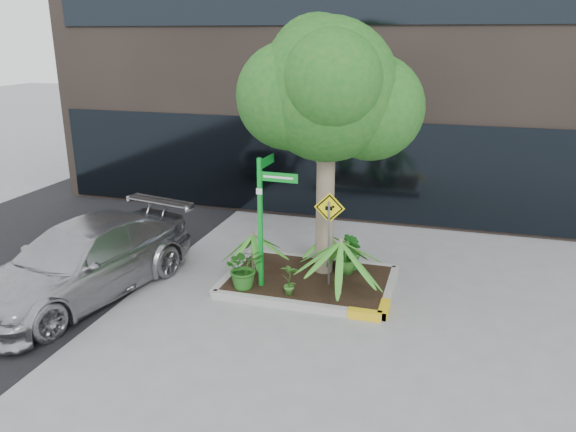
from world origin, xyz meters
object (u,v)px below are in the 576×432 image
(tree, at_px, (328,90))
(cattle_sign, at_px, (329,224))
(street_sign_post, at_px, (264,211))
(parked_car, at_px, (82,261))

(tree, distance_m, cattle_sign, 2.49)
(street_sign_post, distance_m, cattle_sign, 1.24)
(tree, height_order, street_sign_post, tree)
(cattle_sign, bearing_deg, parked_car, -163.85)
(tree, xyz_separation_m, parked_car, (-4.20, -2.12, -3.09))
(parked_car, bearing_deg, tree, 38.74)
(parked_car, bearing_deg, cattle_sign, 29.32)
(street_sign_post, xyz_separation_m, cattle_sign, (1.19, 0.27, -0.23))
(parked_car, height_order, street_sign_post, street_sign_post)
(tree, bearing_deg, cattle_sign, -71.27)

